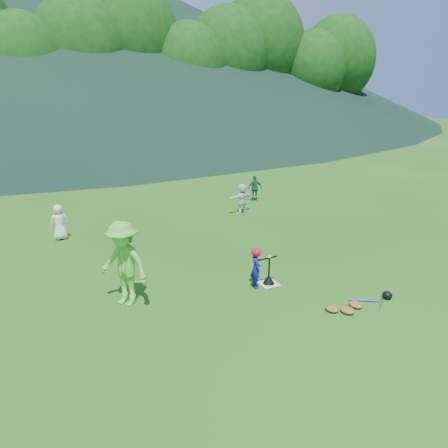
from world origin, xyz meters
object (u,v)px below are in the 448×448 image
fielder_a (59,222)px  equipment_pile (356,305)px  home_plate (269,284)px  fielder_c (255,188)px  fielder_d (242,198)px  adult_coach (124,264)px  batter_child (256,268)px  batting_tee (269,279)px

fielder_a → equipment_pile: size_ratio=0.65×
home_plate → fielder_a: bearing=125.1°
fielder_c → fielder_d: 2.11m
home_plate → fielder_d: size_ratio=0.38×
adult_coach → fielder_c: size_ratio=1.74×
fielder_a → equipment_pile: (5.33, -7.94, -0.52)m
batter_child → adult_coach: bearing=92.8°
batting_tee → equipment_pile: size_ratio=0.38×
home_plate → batter_child: batter_child is taller
fielder_c → equipment_pile: (-2.99, -9.53, -0.50)m
fielder_c → batting_tee: 8.64m
fielder_a → batting_tee: 7.36m
fielder_a → batting_tee: bearing=124.0°
batter_child → fielder_c: 8.82m
home_plate → batting_tee: 0.12m
batter_child → fielder_c: (4.49, 7.60, 0.06)m
fielder_c → equipment_pile: 10.00m
fielder_a → equipment_pile: 9.58m
fielder_c → fielder_d: size_ratio=0.96×
batter_child → equipment_pile: 2.48m
home_plate → adult_coach: size_ratio=0.23×
fielder_a → fielder_c: fielder_a is taller
batter_child → fielder_c: size_ratio=0.89×
adult_coach → fielder_c: adult_coach is taller
adult_coach → batting_tee: bearing=46.6°
fielder_a → batting_tee: fielder_a is taller
fielder_a → adult_coach: bearing=96.7°
fielder_d → equipment_pile: (-1.50, -8.03, -0.53)m
home_plate → batting_tee: size_ratio=0.66×
equipment_pile → fielder_d: bearing=79.4°
home_plate → equipment_pile: size_ratio=0.25×
fielder_a → batting_tee: (4.23, -6.00, -0.46)m
batter_child → adult_coach: (-3.09, 0.59, 0.48)m
adult_coach → batting_tee: size_ratio=2.90×
batter_child → fielder_a: 7.13m
home_plate → batter_child: (-0.39, -0.00, 0.49)m
fielder_a → fielder_d: fielder_d is taller
batting_tee → equipment_pile: 2.23m
home_plate → fielder_a: (-4.23, 6.00, 0.58)m
fielder_d → equipment_pile: size_ratio=0.66×
fielder_d → batting_tee: fielder_d is taller
fielder_a → equipment_pile: bearing=122.7°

